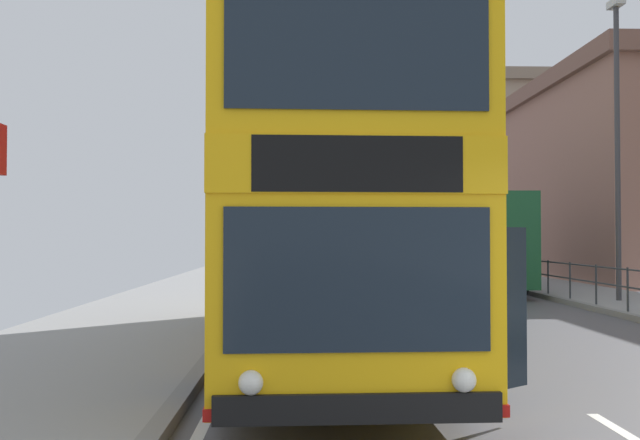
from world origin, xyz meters
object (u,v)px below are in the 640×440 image
Objects in this scene: background_bus_far_lane at (461,240)px; street_lamp_far_side at (617,126)px; bare_tree_far_00 at (464,220)px; background_building_02 at (539,180)px; double_decker_bus_main at (320,206)px.

street_lamp_far_side is at bearing -63.57° from background_bus_far_lane.
bare_tree_far_00 is (3.92, 16.01, 1.11)m from background_bus_far_lane.
street_lamp_far_side is 1.22× the size of bare_tree_far_00.
bare_tree_far_00 is at bearing 76.23° from background_bus_far_lane.
background_bus_far_lane is 16.52m from bare_tree_far_00.
street_lamp_far_side reaches higher than bare_tree_far_00.
background_bus_far_lane is 0.50× the size of background_building_02.
street_lamp_far_side reaches higher than background_bus_far_lane.
background_building_02 is at bearing 51.18° from bare_tree_far_00.
bare_tree_far_00 is (9.28, 29.62, 0.52)m from double_decker_bus_main.
background_building_02 reaches higher than bare_tree_far_00.
double_decker_bus_main reaches higher than background_bus_far_lane.
double_decker_bus_main is at bearing -136.53° from street_lamp_far_side.
background_building_02 reaches higher than background_bus_far_lane.
double_decker_bus_main is 0.56× the size of background_building_02.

